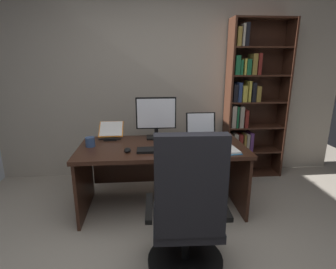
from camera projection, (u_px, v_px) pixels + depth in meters
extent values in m
cube|color=#A89E8E|center=(161.00, 72.00, 3.53)|extent=(4.99, 0.12, 2.83)
cube|color=#381E14|center=(162.00, 147.00, 2.76)|extent=(1.72, 0.81, 0.04)
cube|color=#381E14|center=(85.00, 182.00, 2.79)|extent=(0.03, 0.75, 0.68)
cube|color=#381E14|center=(236.00, 176.00, 2.92)|extent=(0.03, 0.75, 0.68)
cube|color=#381E14|center=(160.00, 163.00, 3.21)|extent=(1.60, 0.03, 0.47)
cube|color=#381E14|center=(228.00, 102.00, 3.50)|extent=(0.02, 0.28, 2.08)
cube|color=#381E14|center=(284.00, 101.00, 3.56)|extent=(0.02, 0.28, 2.08)
cube|color=#381E14|center=(252.00, 100.00, 3.66)|extent=(0.80, 0.01, 2.08)
cube|color=#381E14|center=(250.00, 173.00, 3.81)|extent=(0.75, 0.26, 0.02)
cube|color=maroon|center=(228.00, 166.00, 3.72)|extent=(0.04, 0.21, 0.22)
cube|color=maroon|center=(231.00, 165.00, 3.71)|extent=(0.03, 0.19, 0.27)
cube|color=maroon|center=(234.00, 164.00, 3.72)|extent=(0.03, 0.21, 0.28)
cube|color=maroon|center=(238.00, 165.00, 3.70)|extent=(0.03, 0.16, 0.27)
cube|color=navy|center=(240.00, 165.00, 3.71)|extent=(0.03, 0.18, 0.27)
cube|color=#381E14|center=(252.00, 150.00, 3.71)|extent=(0.75, 0.26, 0.02)
cube|color=olive|center=(230.00, 143.00, 3.63)|extent=(0.04, 0.21, 0.22)
cube|color=gray|center=(234.00, 142.00, 3.61)|extent=(0.05, 0.17, 0.25)
cube|color=maroon|center=(239.00, 142.00, 3.62)|extent=(0.05, 0.17, 0.25)
cube|color=olive|center=(243.00, 142.00, 3.62)|extent=(0.03, 0.16, 0.24)
cube|color=gray|center=(246.00, 142.00, 3.63)|extent=(0.04, 0.18, 0.25)
cube|color=#512D66|center=(249.00, 141.00, 3.65)|extent=(0.04, 0.21, 0.26)
cube|color=#381E14|center=(254.00, 126.00, 3.62)|extent=(0.75, 0.26, 0.02)
cube|color=gray|center=(232.00, 116.00, 3.53)|extent=(0.06, 0.21, 0.29)
cube|color=#195633|center=(236.00, 117.00, 3.51)|extent=(0.03, 0.17, 0.28)
cube|color=gray|center=(240.00, 117.00, 3.52)|extent=(0.05, 0.17, 0.28)
cube|color=maroon|center=(245.00, 118.00, 3.53)|extent=(0.05, 0.16, 0.23)
cube|color=#381E14|center=(256.00, 101.00, 3.53)|extent=(0.75, 0.26, 0.02)
cube|color=black|center=(234.00, 93.00, 3.43)|extent=(0.05, 0.19, 0.22)
cube|color=navy|center=(238.00, 92.00, 3.45)|extent=(0.05, 0.21, 0.25)
cube|color=gold|center=(242.00, 93.00, 3.46)|extent=(0.06, 0.22, 0.21)
cube|color=gold|center=(248.00, 91.00, 3.45)|extent=(0.03, 0.20, 0.26)
cube|color=black|center=(252.00, 92.00, 3.46)|extent=(0.05, 0.20, 0.24)
cube|color=olive|center=(256.00, 94.00, 3.46)|extent=(0.06, 0.19, 0.20)
cube|color=#381E14|center=(258.00, 75.00, 3.43)|extent=(0.75, 0.26, 0.02)
cube|color=#195633|center=(236.00, 65.00, 3.33)|extent=(0.06, 0.18, 0.24)
cube|color=#195633|center=(240.00, 67.00, 3.35)|extent=(0.03, 0.20, 0.18)
cube|color=gold|center=(243.00, 67.00, 3.36)|extent=(0.03, 0.20, 0.20)
cube|color=#195633|center=(247.00, 67.00, 3.36)|extent=(0.05, 0.20, 0.19)
cube|color=olive|center=(252.00, 64.00, 3.36)|extent=(0.06, 0.20, 0.26)
cube|color=maroon|center=(258.00, 64.00, 3.36)|extent=(0.04, 0.19, 0.26)
cube|color=#381E14|center=(261.00, 48.00, 3.34)|extent=(0.75, 0.26, 0.02)
cube|color=olive|center=(238.00, 37.00, 3.24)|extent=(0.05, 0.17, 0.22)
cube|color=gray|center=(242.00, 35.00, 3.26)|extent=(0.03, 0.21, 0.26)
cube|color=black|center=(245.00, 35.00, 3.24)|extent=(0.05, 0.17, 0.27)
cube|color=#381E14|center=(264.00, 18.00, 3.25)|extent=(0.75, 0.26, 0.02)
cylinder|color=black|center=(185.00, 260.00, 2.12)|extent=(0.60, 0.60, 0.05)
cylinder|color=black|center=(186.00, 242.00, 2.07)|extent=(0.06, 0.06, 0.30)
cube|color=black|center=(186.00, 221.00, 2.02)|extent=(0.52, 0.50, 0.07)
cube|color=black|center=(191.00, 187.00, 1.72)|extent=(0.48, 0.12, 0.71)
cube|color=black|center=(149.00, 208.00, 1.98)|extent=(0.06, 0.39, 0.04)
cube|color=black|center=(223.00, 206.00, 2.00)|extent=(0.06, 0.39, 0.04)
cube|color=black|center=(156.00, 137.00, 3.01)|extent=(0.22, 0.16, 0.02)
cylinder|color=black|center=(156.00, 133.00, 2.99)|extent=(0.04, 0.04, 0.09)
cube|color=black|center=(156.00, 113.00, 2.94)|extent=(0.45, 0.02, 0.36)
cube|color=white|center=(156.00, 113.00, 2.92)|extent=(0.42, 0.00, 0.33)
cube|color=black|center=(203.00, 137.00, 3.01)|extent=(0.35, 0.26, 0.02)
cube|color=#2D2D30|center=(204.00, 136.00, 2.99)|extent=(0.30, 0.14, 0.00)
cube|color=black|center=(201.00, 123.00, 3.13)|extent=(0.35, 0.06, 0.24)
cube|color=white|center=(201.00, 123.00, 3.13)|extent=(0.32, 0.05, 0.22)
cube|color=black|center=(158.00, 150.00, 2.58)|extent=(0.42, 0.15, 0.02)
ellipsoid|color=black|center=(127.00, 150.00, 2.55)|extent=(0.06, 0.10, 0.04)
cube|color=black|center=(111.00, 139.00, 2.95)|extent=(0.14, 0.12, 0.01)
cube|color=black|center=(110.00, 139.00, 2.90)|extent=(0.25, 0.01, 0.01)
cube|color=orange|center=(111.00, 129.00, 3.02)|extent=(0.27, 0.20, 0.14)
cube|color=white|center=(111.00, 129.00, 3.01)|extent=(0.25, 0.18, 0.13)
cube|color=#2D84C6|center=(201.00, 151.00, 2.56)|extent=(0.26, 0.31, 0.01)
cube|color=#2D84C6|center=(225.00, 150.00, 2.59)|extent=(0.26, 0.31, 0.01)
cube|color=white|center=(201.00, 150.00, 2.55)|extent=(0.25, 0.30, 0.02)
cube|color=white|center=(225.00, 149.00, 2.59)|extent=(0.25, 0.30, 0.02)
cylinder|color=#B7B7BC|center=(213.00, 150.00, 2.57)|extent=(0.04, 0.26, 0.02)
cube|color=white|center=(184.00, 144.00, 2.77)|extent=(0.18, 0.23, 0.01)
cylinder|color=navy|center=(186.00, 143.00, 2.77)|extent=(0.14, 0.01, 0.01)
cylinder|color=#334C7A|center=(90.00, 142.00, 2.70)|extent=(0.10, 0.10, 0.10)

